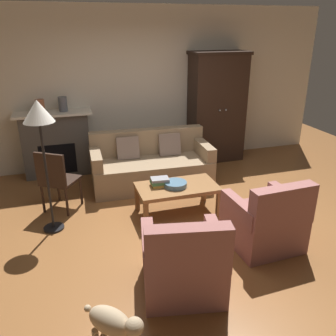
% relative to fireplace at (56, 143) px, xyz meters
% --- Properties ---
extents(ground_plane, '(9.60, 9.60, 0.00)m').
position_rel_fireplace_xyz_m(ground_plane, '(1.55, -2.30, -0.57)').
color(ground_plane, brown).
extents(back_wall, '(7.20, 0.10, 2.80)m').
position_rel_fireplace_xyz_m(back_wall, '(1.55, 0.25, 0.83)').
color(back_wall, silver).
rests_on(back_wall, ground).
extents(fireplace, '(1.26, 0.48, 1.12)m').
position_rel_fireplace_xyz_m(fireplace, '(0.00, 0.00, 0.00)').
color(fireplace, '#4C4947').
rests_on(fireplace, ground).
extents(armoire, '(1.06, 0.57, 2.03)m').
position_rel_fireplace_xyz_m(armoire, '(2.95, -0.08, 0.45)').
color(armoire, black).
rests_on(armoire, ground).
extents(couch, '(1.95, 0.93, 0.86)m').
position_rel_fireplace_xyz_m(couch, '(1.45, -0.88, -0.25)').
color(couch, '#937A5B').
rests_on(couch, ground).
extents(coffee_table, '(1.10, 0.60, 0.42)m').
position_rel_fireplace_xyz_m(coffee_table, '(1.54, -1.96, -0.20)').
color(coffee_table, olive).
rests_on(coffee_table, ground).
extents(fruit_bowl, '(0.31, 0.31, 0.07)m').
position_rel_fireplace_xyz_m(fruit_bowl, '(1.51, -1.97, -0.12)').
color(fruit_bowl, slate).
rests_on(fruit_bowl, coffee_table).
extents(book_stack, '(0.26, 0.19, 0.11)m').
position_rel_fireplace_xyz_m(book_stack, '(1.31, -1.89, -0.09)').
color(book_stack, gold).
rests_on(book_stack, coffee_table).
extents(mantel_vase_terracotta, '(0.14, 0.14, 0.22)m').
position_rel_fireplace_xyz_m(mantel_vase_terracotta, '(-0.18, -0.02, 0.66)').
color(mantel_vase_terracotta, '#A86042').
rests_on(mantel_vase_terracotta, fireplace).
extents(mantel_vase_slate, '(0.14, 0.14, 0.24)m').
position_rel_fireplace_xyz_m(mantel_vase_slate, '(0.18, -0.02, 0.67)').
color(mantel_vase_slate, '#565B66').
rests_on(mantel_vase_slate, fireplace).
extents(armchair_near_left, '(0.90, 0.91, 0.88)m').
position_rel_fireplace_xyz_m(armchair_near_left, '(1.09, -3.46, -0.25)').
color(armchair_near_left, '#935B56').
rests_on(armchair_near_left, ground).
extents(armchair_near_right, '(0.81, 0.80, 0.88)m').
position_rel_fireplace_xyz_m(armchair_near_right, '(2.27, -3.01, -0.25)').
color(armchair_near_right, '#935B56').
rests_on(armchair_near_right, ground).
extents(side_chair_wooden, '(0.61, 0.61, 0.90)m').
position_rel_fireplace_xyz_m(side_chair_wooden, '(-0.03, -1.40, -0.06)').
color(side_chair_wooden, black).
rests_on(side_chair_wooden, ground).
extents(floor_lamp, '(0.36, 0.36, 1.68)m').
position_rel_fireplace_xyz_m(floor_lamp, '(-0.12, -1.88, 0.88)').
color(floor_lamp, black).
rests_on(floor_lamp, ground).
extents(dog, '(0.45, 0.46, 0.39)m').
position_rel_fireplace_xyz_m(dog, '(0.34, -3.92, -0.32)').
color(dog, tan).
rests_on(dog, ground).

